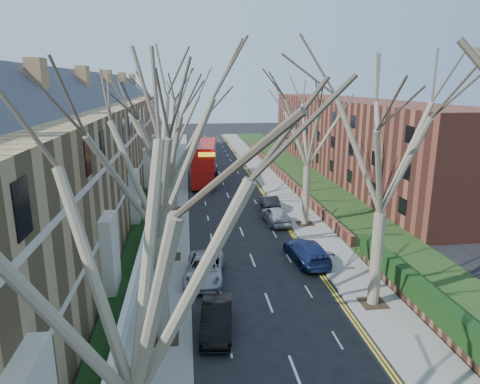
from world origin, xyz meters
name	(u,v)px	position (x,y,z in m)	size (l,w,h in m)	color
pavement_left	(174,184)	(-6.00, 39.00, 0.06)	(3.00, 102.00, 0.12)	slate
pavement_right	(271,181)	(6.00, 39.00, 0.06)	(3.00, 102.00, 0.12)	slate
terrace_left	(92,151)	(-13.65, 31.00, 5.53)	(9.70, 78.00, 13.60)	olive
flats_right	(349,137)	(17.46, 43.00, 4.98)	(13.97, 54.00, 10.00)	brown
wall_hedge_right	(479,349)	(7.70, 2.00, 1.12)	(0.70, 24.00, 1.80)	#553424
front_wall_left	(156,197)	(-7.65, 31.00, 0.62)	(0.30, 78.00, 1.00)	white
grass_verge_right	(305,180)	(10.50, 39.00, 0.15)	(6.00, 102.00, 0.06)	#1A3212
tree_left_near	(122,239)	(-5.70, -4.00, 8.93)	(9.80, 9.80, 13.73)	#746752
tree_left_mid	(154,143)	(-5.70, 6.00, 9.56)	(10.50, 10.50, 14.71)	#746752
tree_left_far	(165,127)	(-5.70, 16.00, 9.24)	(10.15, 10.15, 14.22)	#746752
tree_left_dist	(171,111)	(-5.70, 28.00, 9.56)	(10.50, 10.50, 14.71)	#746752
tree_right_mid	(387,134)	(5.70, 8.00, 9.56)	(10.50, 10.50, 14.71)	#746752
tree_right_far	(309,118)	(5.70, 22.00, 9.24)	(10.15, 10.15, 14.22)	#746752
double_decker_bus	(205,163)	(-2.18, 39.93, 2.37)	(3.64, 11.74, 4.81)	#A5100B
car_left_mid	(217,319)	(-3.13, 6.44, 0.71)	(1.49, 4.28, 1.41)	black
car_left_far	(205,268)	(-3.45, 12.46, 0.71)	(2.36, 5.13, 1.43)	#A0A1A5
car_right_near	(307,251)	(3.70, 14.39, 0.75)	(2.10, 5.16, 1.50)	navy
car_right_mid	(276,215)	(3.27, 22.77, 0.76)	(1.80, 4.48, 1.53)	#9E9FA6
car_right_far	(270,203)	(3.56, 27.06, 0.69)	(1.46, 4.19, 1.38)	black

